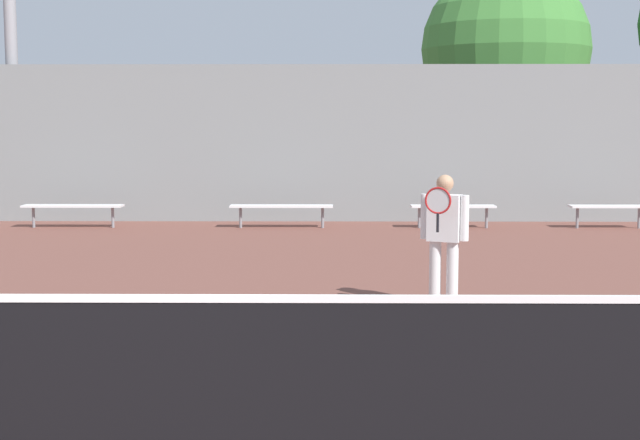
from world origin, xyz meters
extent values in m
cube|color=black|center=(0.00, 0.00, 0.50)|extent=(11.07, 0.03, 0.99)
cube|color=white|center=(0.00, 0.00, 1.02)|extent=(11.07, 0.04, 0.05)
cylinder|color=silver|center=(2.85, 4.58, 0.40)|extent=(0.14, 0.14, 0.80)
cylinder|color=silver|center=(3.05, 4.50, 0.40)|extent=(0.14, 0.14, 0.80)
cube|color=white|center=(2.95, 4.54, 1.08)|extent=(0.43, 0.33, 0.55)
cylinder|color=white|center=(2.73, 4.63, 1.08)|extent=(0.10, 0.10, 0.53)
cylinder|color=white|center=(3.17, 4.44, 1.08)|extent=(0.10, 0.10, 0.53)
sphere|color=tan|center=(2.95, 4.54, 1.48)|extent=(0.20, 0.20, 0.20)
cylinder|color=black|center=(2.84, 4.28, 1.05)|extent=(0.03, 0.03, 0.22)
torus|color=red|center=(2.84, 4.28, 1.30)|extent=(0.30, 0.15, 0.31)
cylinder|color=silver|center=(2.84, 4.28, 1.30)|extent=(0.25, 0.11, 0.27)
cube|color=white|center=(-3.75, 12.56, 0.46)|extent=(2.08, 0.40, 0.04)
cylinder|color=gray|center=(-4.58, 12.56, 0.22)|extent=(0.06, 0.06, 0.44)
cylinder|color=gray|center=(-2.92, 12.56, 0.22)|extent=(0.06, 0.06, 0.44)
cube|color=white|center=(4.18, 12.56, 0.46)|extent=(1.75, 0.40, 0.04)
cylinder|color=gray|center=(3.48, 12.56, 0.22)|extent=(0.06, 0.06, 0.44)
cylinder|color=gray|center=(4.87, 12.56, 0.22)|extent=(0.06, 0.06, 0.44)
cube|color=white|center=(7.40, 12.56, 0.46)|extent=(1.60, 0.40, 0.04)
cylinder|color=gray|center=(6.76, 12.56, 0.22)|extent=(0.06, 0.06, 0.44)
cylinder|color=gray|center=(8.04, 12.56, 0.22)|extent=(0.06, 0.06, 0.44)
cube|color=white|center=(0.61, 12.56, 0.46)|extent=(2.14, 0.40, 0.04)
cylinder|color=gray|center=(-0.25, 12.56, 0.22)|extent=(0.06, 0.06, 0.44)
cylinder|color=gray|center=(1.46, 12.56, 0.22)|extent=(0.06, 0.06, 0.44)
cube|color=gray|center=(0.00, 13.83, 1.73)|extent=(31.07, 0.06, 3.46)
cylinder|color=brown|center=(6.55, 19.59, 1.17)|extent=(0.48, 0.48, 2.34)
sphere|color=#428438|center=(6.55, 19.59, 4.23)|extent=(4.72, 4.72, 4.72)
camera|label=1|loc=(1.59, -5.87, 2.20)|focal=50.00mm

